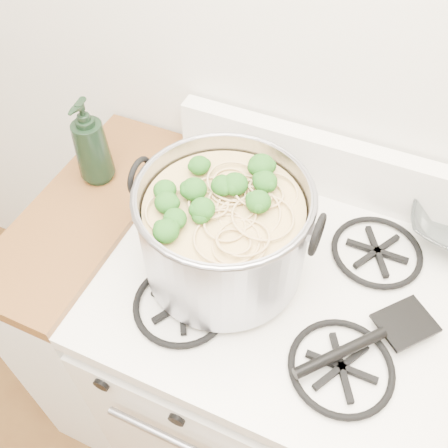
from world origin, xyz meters
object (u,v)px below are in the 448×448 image
Objects in this scene: stock_pot at (224,232)px; spatula at (406,321)px; bottle at (90,142)px; gas_range at (268,369)px.

stock_pot is 0.40m from spatula.
gas_range is at bearing -15.54° from bottle.
spatula is at bearing 1.63° from stock_pot.
gas_range is 4.03× the size of bottle.
bottle is at bearing 163.09° from stock_pot.
bottle is at bearing -147.15° from spatula.
stock_pot reaches higher than spatula.
bottle is at bearing 169.52° from gas_range.
spatula is (0.26, -0.01, 0.50)m from gas_range.
spatula is (0.39, 0.01, -0.10)m from stock_pot.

